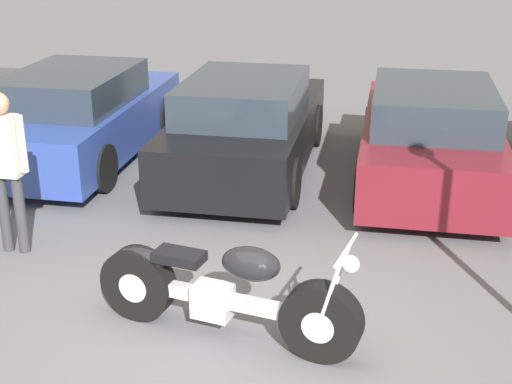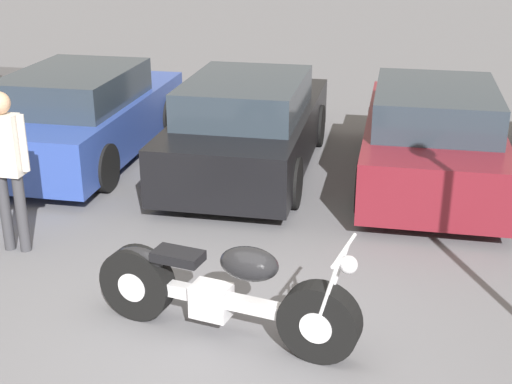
{
  "view_description": "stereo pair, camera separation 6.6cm",
  "coord_description": "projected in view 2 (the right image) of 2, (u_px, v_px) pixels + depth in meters",
  "views": [
    {
      "loc": [
        1.26,
        -4.96,
        3.51
      ],
      "look_at": [
        -0.01,
        1.66,
        0.85
      ],
      "focal_mm": 50.0,
      "sensor_mm": 36.0,
      "label": 1
    },
    {
      "loc": [
        1.32,
        -4.94,
        3.51
      ],
      "look_at": [
        -0.01,
        1.66,
        0.85
      ],
      "focal_mm": 50.0,
      "sensor_mm": 36.0,
      "label": 2
    }
  ],
  "objects": [
    {
      "name": "parked_car_blue",
      "position": [
        84.0,
        116.0,
        10.66
      ],
      "size": [
        1.84,
        4.24,
        1.39
      ],
      "color": "#2D479E",
      "rests_on": "ground_plane"
    },
    {
      "name": "person_standing",
      "position": [
        6.0,
        158.0,
        7.54
      ],
      "size": [
        0.52,
        0.24,
        1.79
      ],
      "color": "#38383D",
      "rests_on": "ground_plane"
    },
    {
      "name": "parked_car_black",
      "position": [
        249.0,
        126.0,
        10.14
      ],
      "size": [
        1.84,
        4.24,
        1.39
      ],
      "color": "black",
      "rests_on": "ground_plane"
    },
    {
      "name": "ground_plane",
      "position": [
        218.0,
        356.0,
        6.04
      ],
      "size": [
        60.0,
        60.0,
        0.0
      ],
      "primitive_type": "plane",
      "color": "slate"
    },
    {
      "name": "motorcycle",
      "position": [
        221.0,
        292.0,
        6.18
      ],
      "size": [
        2.43,
        0.89,
        1.06
      ],
      "color": "black",
      "rests_on": "ground_plane"
    },
    {
      "name": "parked_car_maroon",
      "position": [
        432.0,
        137.0,
        9.68
      ],
      "size": [
        1.84,
        4.24,
        1.39
      ],
      "color": "maroon",
      "rests_on": "ground_plane"
    }
  ]
}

